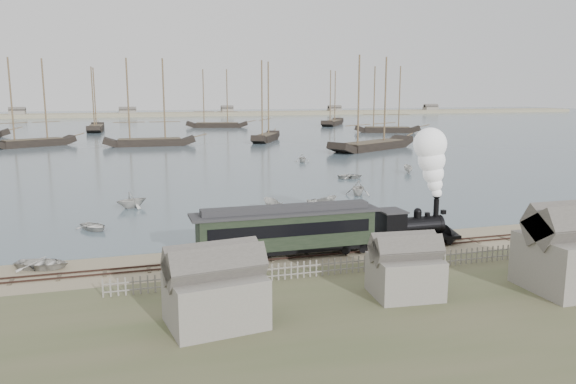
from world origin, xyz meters
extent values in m
plane|color=gray|center=(0.00, 0.00, 0.00)|extent=(600.00, 600.00, 0.00)
cube|color=#485C68|center=(0.00, 170.00, 0.03)|extent=(600.00, 336.00, 0.06)
cube|color=#38241E|center=(0.00, -2.50, 0.10)|extent=(120.00, 0.08, 0.12)
cube|color=#38241E|center=(0.00, -1.50, 0.10)|extent=(120.00, 0.08, 0.12)
cube|color=#45392C|center=(0.00, -2.00, 0.03)|extent=(120.00, 1.80, 0.06)
cube|color=tan|center=(0.00, 250.00, 0.00)|extent=(500.00, 20.00, 1.80)
cube|color=black|center=(8.69, -2.00, 0.71)|extent=(6.78, 1.99, 0.25)
cylinder|color=black|center=(8.29, -2.00, 1.71)|extent=(4.19, 1.50, 1.50)
cube|color=black|center=(6.10, -2.00, 1.90)|extent=(1.79, 2.19, 2.29)
cube|color=#2F2F31|center=(6.10, -2.00, 3.10)|extent=(1.99, 2.39, 0.12)
cylinder|color=black|center=(10.19, -2.00, 3.05)|extent=(0.44, 0.44, 1.60)
sphere|color=black|center=(8.49, -2.00, 2.87)|extent=(0.64, 0.64, 0.64)
cone|color=black|center=(11.88, -2.00, 0.61)|extent=(1.40, 1.99, 1.99)
cube|color=black|center=(10.89, -2.00, 2.70)|extent=(0.35, 0.35, 0.35)
cube|color=black|center=(-2.71, -2.00, 0.73)|extent=(14.54, 2.39, 0.36)
cube|color=black|center=(-2.71, -2.00, 2.18)|extent=(13.50, 2.60, 2.60)
cube|color=black|center=(-2.71, -3.32, 2.44)|extent=(12.46, 0.06, 0.93)
cube|color=black|center=(-2.71, -0.68, 2.44)|extent=(12.46, 0.06, 0.93)
cube|color=#2F2F31|center=(-2.71, -2.00, 3.53)|extent=(14.54, 2.80, 0.19)
cube|color=#2F2F31|center=(-2.71, -2.00, 3.85)|extent=(12.98, 1.25, 0.47)
imported|color=beige|center=(-20.30, 0.35, 0.40)|extent=(3.91, 4.55, 0.79)
imported|color=beige|center=(-17.20, 11.03, 0.40)|extent=(4.06, 3.83, 0.68)
imported|color=beige|center=(-13.63, 20.25, 0.95)|extent=(4.03, 4.27, 1.78)
imported|color=beige|center=(0.39, 13.28, 0.78)|extent=(3.84, 1.77, 1.44)
imported|color=beige|center=(17.29, 32.67, 0.43)|extent=(2.93, 3.85, 0.75)
imported|color=beige|center=(12.98, 20.11, 0.97)|extent=(4.54, 4.41, 1.82)
imported|color=beige|center=(28.03, 35.23, 0.66)|extent=(3.31, 2.15, 1.20)
imported|color=beige|center=(16.51, 52.63, 0.82)|extent=(2.97, 2.59, 1.52)
imported|color=beige|center=(5.71, 13.20, 0.78)|extent=(2.27, 3.98, 1.45)
camera|label=1|loc=(-14.54, -41.80, 12.60)|focal=35.00mm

